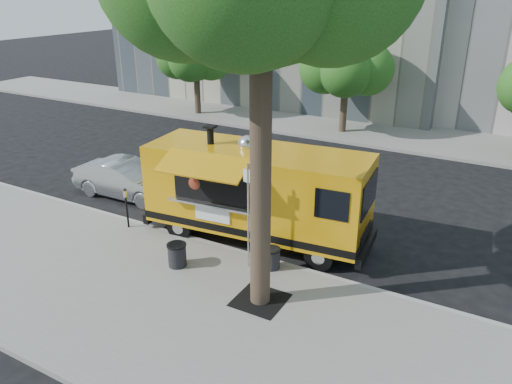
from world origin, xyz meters
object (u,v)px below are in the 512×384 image
trash_bin_left (272,258)px  far_tree_a (195,51)px  sign_post (248,210)px  trash_bin_right (177,254)px  far_tree_b (347,60)px  sedan (127,179)px  food_truck (256,191)px  parking_meter (126,203)px

trash_bin_left → far_tree_a: bearing=131.7°
trash_bin_left → sign_post: bearing=-157.8°
sign_post → trash_bin_right: sign_post is taller
far_tree_b → trash_bin_left: size_ratio=9.32×
sign_post → trash_bin_right: bearing=-152.0°
far_tree_b → sedan: bearing=-108.4°
trash_bin_left → trash_bin_right: trash_bin_right is taller
sign_post → sedan: 7.01m
far_tree_a → sedan: (5.04, -11.52, -3.09)m
trash_bin_right → sedan: bearing=145.9°
sedan → food_truck: bearing=-97.9°
far_tree_a → food_truck: bearing=-48.3°
far_tree_a → parking_meter: bearing=-62.9°
sign_post → far_tree_a: bearing=129.8°
trash_bin_left → trash_bin_right: size_ratio=0.90×
sign_post → trash_bin_right: size_ratio=4.59×
far_tree_b → sign_post: bearing=-79.9°
sedan → trash_bin_left: sedan is taller
sedan → trash_bin_right: (4.78, -3.25, -0.19)m
sign_post → sedan: bearing=160.3°
parking_meter → trash_bin_left: size_ratio=2.26×
food_truck → trash_bin_left: size_ratio=12.05×
parking_meter → sedan: parking_meter is taller
far_tree_b → parking_meter: 14.48m
food_truck → trash_bin_left: (1.33, -1.48, -1.15)m
food_truck → sedan: 5.88m
food_truck → far_tree_b: bearing=92.7°
far_tree_a → trash_bin_right: (9.82, -14.77, -3.28)m
far_tree_a → trash_bin_right: far_tree_a is taller
sedan → trash_bin_right: sedan is taller
parking_meter → trash_bin_right: (2.82, -1.12, -0.48)m
sign_post → food_truck: (-0.74, 1.72, -0.24)m
sedan → trash_bin_left: (7.10, -2.09, -0.22)m
far_tree_a → food_truck: far_tree_a is taller
sign_post → parking_meter: bearing=177.5°
sign_post → trash_bin_right: (-1.73, -0.92, -1.35)m
far_tree_a → sedan: bearing=-66.4°
sign_post → trash_bin_left: 1.52m
sign_post → trash_bin_right: 2.38m
food_truck → sedan: bearing=168.4°
far_tree_a → sedan: far_tree_a is taller
far_tree_b → parking_meter: far_tree_b is taller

